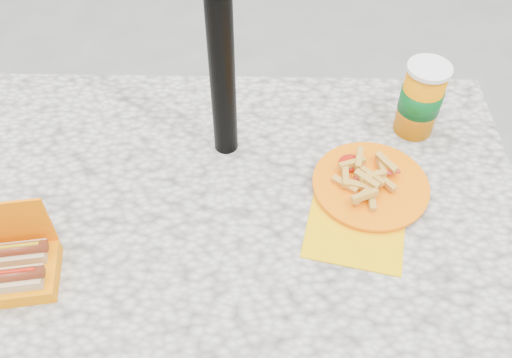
{
  "coord_description": "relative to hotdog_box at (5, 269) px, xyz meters",
  "views": [
    {
      "loc": [
        0.08,
        -0.66,
        1.58
      ],
      "look_at": [
        0.07,
        0.02,
        0.8
      ],
      "focal_mm": 38.0,
      "sensor_mm": 36.0,
      "label": 1
    }
  ],
  "objects": [
    {
      "name": "hotdog_box",
      "position": [
        0.0,
        0.0,
        0.0
      ],
      "size": [
        0.19,
        0.14,
        0.14
      ],
      "rotation": [
        0.0,
        0.0,
        0.16
      ],
      "color": "#FF6E00",
      "rests_on": "picnic_table"
    },
    {
      "name": "soda_cup",
      "position": [
        0.77,
        0.4,
        0.05
      ],
      "size": [
        0.09,
        0.09,
        0.17
      ],
      "rotation": [
        0.0,
        0.0,
        0.36
      ],
      "color": "orange",
      "rests_on": "picnic_table"
    },
    {
      "name": "fries_plate",
      "position": [
        0.65,
        0.21,
        -0.02
      ],
      "size": [
        0.26,
        0.32,
        0.05
      ],
      "rotation": [
        0.0,
        0.0,
        -0.08
      ],
      "color": "#FFBB00",
      "rests_on": "picnic_table"
    },
    {
      "name": "picnic_table",
      "position": [
        0.36,
        0.18,
        -0.14
      ],
      "size": [
        1.2,
        0.8,
        0.75
      ],
      "color": "beige",
      "rests_on": "ground"
    }
  ]
}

